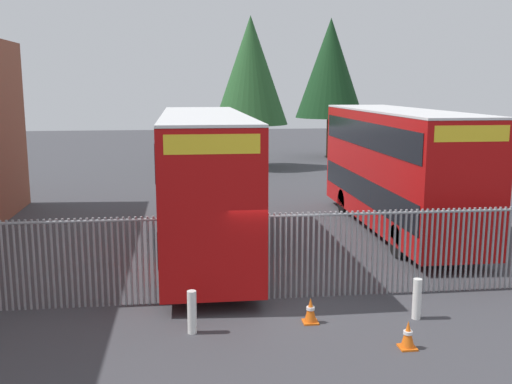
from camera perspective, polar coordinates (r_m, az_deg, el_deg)
name	(u,v)px	position (r m, az deg, el deg)	size (l,w,h in m)	color
ground_plane	(243,225)	(22.64, -1.25, -3.19)	(100.00, 100.00, 0.00)	#3D3D42
palisade_fence	(260,254)	(14.61, 0.44, -5.98)	(16.22, 0.14, 2.35)	gray
double_decker_bus_near_gate	(204,178)	(18.53, -5.03, 1.40)	(2.54, 10.81, 4.42)	#B70C0C
double_decker_bus_behind_fence_left	(397,165)	(21.93, 13.52, 2.53)	(2.54, 10.81, 4.42)	#B70C0C
bollard_near_left	(192,312)	(12.98, -6.21, -11.46)	(0.20, 0.20, 0.95)	silver
bollard_center_front	(417,299)	(14.14, 15.29, -9.93)	(0.20, 0.20, 0.95)	silver
traffic_cone_by_gate	(311,311)	(13.55, 5.29, -11.34)	(0.34, 0.34, 0.59)	orange
traffic_cone_mid_forecourt	(408,335)	(12.66, 14.47, -13.23)	(0.34, 0.34, 0.59)	orange
tree_tall_back	(251,71)	(37.86, -0.52, 11.65)	(4.72, 4.72, 9.57)	#4C3823
tree_short_side	(330,68)	(44.02, 7.20, 11.77)	(4.98, 4.98, 10.06)	#4C3823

